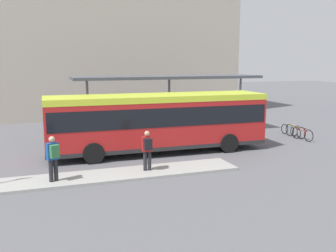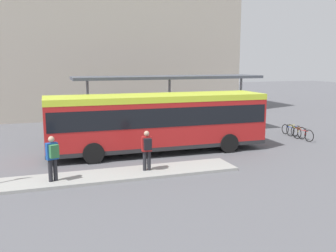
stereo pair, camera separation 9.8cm
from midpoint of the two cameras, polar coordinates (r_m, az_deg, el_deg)
ground_plane at (r=19.66m, az=-1.41°, el=-3.99°), size 120.00×120.00×0.00m
curb_island at (r=15.78m, az=-6.51°, el=-7.29°), size 9.70×1.80×0.12m
city_bus at (r=19.32m, az=-1.40°, el=1.12°), size 11.29×2.86×3.01m
pedestrian_waiting at (r=14.94m, az=-17.00°, el=-4.36°), size 0.50×0.55×1.77m
pedestrian_companion at (r=15.74m, az=-3.05°, el=-3.38°), size 0.43×0.45×1.70m
bicycle_red at (r=23.97m, az=19.98°, el=-1.17°), size 0.48×1.72×0.74m
bicycle_yellow at (r=24.65m, az=19.02°, el=-0.79°), size 0.48×1.81×0.78m
bicycle_blue at (r=25.36m, az=18.17°, el=-0.59°), size 0.48×1.53×0.66m
station_shelter at (r=24.29m, az=0.36°, el=7.23°), size 12.33×2.54×3.78m
station_building at (r=35.98m, az=-12.83°, el=14.01°), size 26.76×10.27×14.99m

